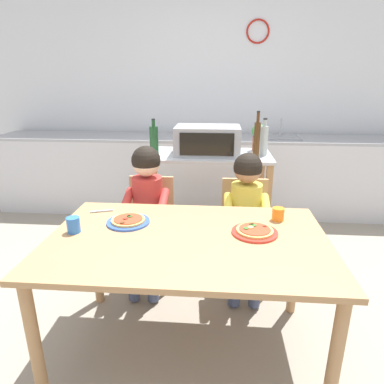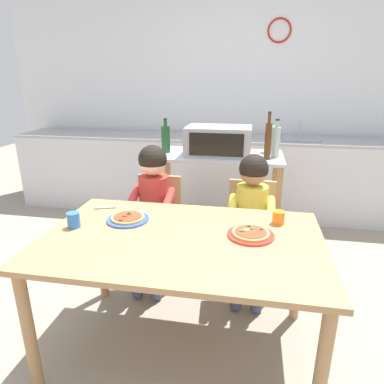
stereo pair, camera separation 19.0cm
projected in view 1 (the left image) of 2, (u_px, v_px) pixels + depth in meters
ground_plane at (199, 260)px, 3.00m from camera, size 10.87×10.87×0.00m
back_wall_tiled at (208, 94)px, 4.11m from camera, size 5.44×0.14×2.70m
kitchen_counter at (205, 174)px, 4.01m from camera, size 4.89×0.60×1.09m
kitchen_island_cart at (206, 187)px, 3.00m from camera, size 1.10×0.57×0.92m
toaster_oven at (208, 140)px, 2.84m from camera, size 0.54×0.37×0.24m
bottle_brown_beer at (257, 139)px, 2.71m from camera, size 0.05×0.05×0.37m
bottle_dark_olive_oil at (264, 140)px, 2.79m from camera, size 0.07×0.07×0.31m
bottle_squat_spirits at (154, 139)px, 2.89m from camera, size 0.07×0.07×0.29m
potted_herb_plant at (258, 136)px, 2.98m from camera, size 0.12×0.12×0.24m
dining_table at (188, 252)px, 1.80m from camera, size 1.48×0.93×0.74m
dining_chair_left at (151, 222)px, 2.60m from camera, size 0.36×0.36×0.81m
dining_chair_right at (244, 225)px, 2.54m from camera, size 0.36×0.36×0.81m
child_in_red_shirt at (146, 201)px, 2.42m from camera, size 0.32×0.42×1.07m
child_in_yellow_shirt at (246, 207)px, 2.37m from camera, size 0.32×0.42×1.03m
pizza_plate_blue_rimmed at (128, 221)px, 1.95m from camera, size 0.25×0.25×0.03m
pizza_plate_red_rimmed at (255, 231)px, 1.82m from camera, size 0.25×0.25×0.03m
drinking_cup_blue at (73, 225)px, 1.82m from camera, size 0.07×0.07×0.09m
drinking_cup_orange at (278, 214)px, 1.98m from camera, size 0.07×0.07×0.08m
serving_spoon at (102, 211)px, 2.11m from camera, size 0.14×0.06×0.01m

